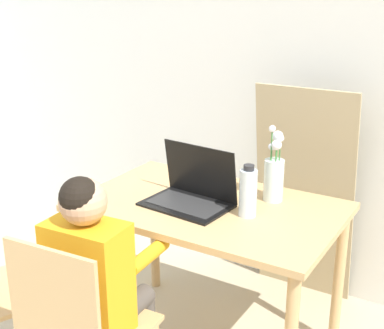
% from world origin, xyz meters
% --- Properties ---
extents(wall_back, '(6.40, 0.05, 2.50)m').
position_xyz_m(wall_back, '(0.00, 2.23, 1.25)').
color(wall_back, silver).
rests_on(wall_back, ground_plane).
extents(dining_table, '(1.15, 0.73, 0.74)m').
position_xyz_m(dining_table, '(0.09, 1.42, 0.65)').
color(dining_table, tan).
rests_on(dining_table, ground_plane).
extents(person_seated, '(0.33, 0.44, 1.06)m').
position_xyz_m(person_seated, '(-0.05, 0.81, 0.65)').
color(person_seated, orange).
rests_on(person_seated, ground_plane).
extents(laptop, '(0.40, 0.28, 0.26)m').
position_xyz_m(laptop, '(0.01, 1.39, 0.80)').
color(laptop, black).
rests_on(laptop, dining_table).
extents(flower_vase, '(0.09, 0.09, 0.35)m').
position_xyz_m(flower_vase, '(0.31, 1.61, 0.87)').
color(flower_vase, silver).
rests_on(flower_vase, dining_table).
extents(water_bottle, '(0.07, 0.07, 0.23)m').
position_xyz_m(water_bottle, '(0.29, 1.39, 0.85)').
color(water_bottle, silver).
rests_on(water_bottle, dining_table).
extents(cardboard_panel, '(0.54, 0.18, 1.20)m').
position_xyz_m(cardboard_panel, '(0.30, 2.08, 0.60)').
color(cardboard_panel, tan).
rests_on(cardboard_panel, ground_plane).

